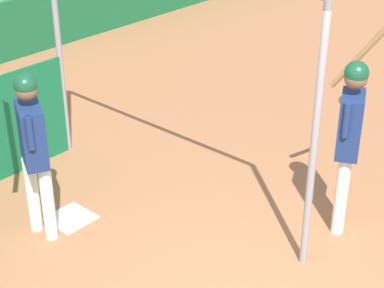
% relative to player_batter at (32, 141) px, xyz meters
% --- Properties ---
extents(home_plate, '(0.44, 0.44, 0.02)m').
position_rel_player_batter_xyz_m(home_plate, '(0.35, -0.01, -1.07)').
color(home_plate, white).
rests_on(home_plate, ground).
extents(player_batter, '(0.63, 0.98, 1.96)m').
position_rel_player_batter_xyz_m(player_batter, '(0.00, 0.00, 0.00)').
color(player_batter, white).
rests_on(player_batter, ground).
extents(player_waiting, '(0.64, 0.64, 2.18)m').
position_rel_player_batter_xyz_m(player_waiting, '(2.13, -2.25, 0.06)').
color(player_waiting, white).
rests_on(player_waiting, ground).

